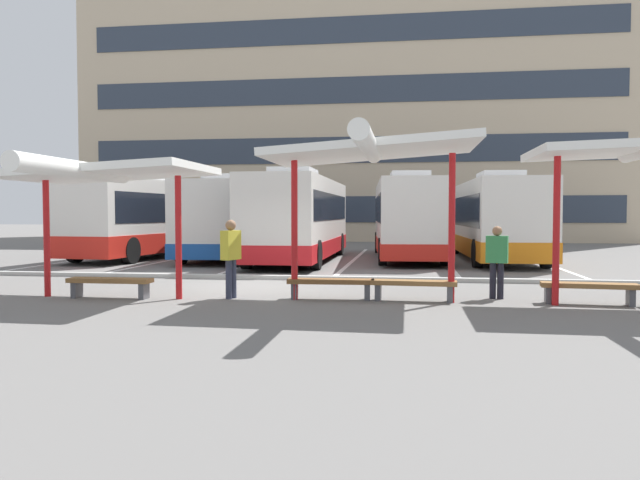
{
  "coord_description": "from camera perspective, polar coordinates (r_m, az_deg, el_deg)",
  "views": [
    {
      "loc": [
        3.99,
        -15.55,
        1.89
      ],
      "look_at": [
        1.25,
        3.61,
        1.05
      ],
      "focal_mm": 34.6,
      "sensor_mm": 36.0,
      "label": 1
    }
  ],
  "objects": [
    {
      "name": "lane_stripe_3",
      "position": [
        25.3,
        3.21,
        -1.79
      ],
      "size": [
        0.16,
        14.0,
        0.01
      ],
      "primitive_type": "cube",
      "color": "white",
      "rests_on": "ground"
    },
    {
      "name": "waiting_passenger_1",
      "position": [
        13.78,
        -8.24,
        -1.17
      ],
      "size": [
        0.37,
        0.55,
        1.75
      ],
      "color": "#33384C",
      "rests_on": "ground"
    },
    {
      "name": "bench_4",
      "position": [
        13.42,
        8.66,
        -4.18
      ],
      "size": [
        1.84,
        0.51,
        0.45
      ],
      "color": "brown",
      "rests_on": "ground"
    },
    {
      "name": "waiting_shelter_2",
      "position": [
        13.03,
        4.75,
        8.05
      ],
      "size": [
        4.37,
        5.18,
        3.46
      ],
      "color": "red",
      "rests_on": "ground"
    },
    {
      "name": "coach_bus_4",
      "position": [
        25.84,
        15.78,
        1.75
      ],
      "size": [
        2.85,
        10.69,
        3.46
      ],
      "color": "silver",
      "rests_on": "ground"
    },
    {
      "name": "waiting_shelter_1",
      "position": [
        14.29,
        -19.31,
        5.73
      ],
      "size": [
        4.13,
        5.1,
        2.98
      ],
      "color": "red",
      "rests_on": "ground"
    },
    {
      "name": "lane_stripe_2",
      "position": [
        25.87,
        -4.89,
        -1.7
      ],
      "size": [
        0.16,
        14.0,
        0.01
      ],
      "primitive_type": "cube",
      "color": "white",
      "rests_on": "ground"
    },
    {
      "name": "coach_bus_1",
      "position": [
        26.87,
        -8.11,
        1.89
      ],
      "size": [
        3.5,
        10.95,
        3.45
      ],
      "color": "silver",
      "rests_on": "ground"
    },
    {
      "name": "coach_bus_3",
      "position": [
        25.97,
        8.07,
        1.93
      ],
      "size": [
        3.2,
        10.48,
        3.51
      ],
      "color": "silver",
      "rests_on": "ground"
    },
    {
      "name": "terminal_building",
      "position": [
        48.26,
        3.39,
        11.92
      ],
      "size": [
        37.88,
        13.8,
        22.33
      ],
      "color": "#C6B293",
      "rests_on": "ground"
    },
    {
      "name": "bench_2",
      "position": [
        14.51,
        -18.85,
        -3.78
      ],
      "size": [
        1.89,
        0.43,
        0.45
      ],
      "color": "brown",
      "rests_on": "ground"
    },
    {
      "name": "lane_stripe_0",
      "position": [
        28.42,
        -19.41,
        -1.46
      ],
      "size": [
        0.16,
        14.0,
        0.01
      ],
      "primitive_type": "cube",
      "color": "white",
      "rests_on": "ground"
    },
    {
      "name": "bench_3",
      "position": [
        13.55,
        1.0,
        -4.08
      ],
      "size": [
        1.92,
        0.51,
        0.45
      ],
      "color": "brown",
      "rests_on": "ground"
    },
    {
      "name": "platform_kerb",
      "position": [
        17.72,
        -4.93,
        -3.45
      ],
      "size": [
        44.0,
        0.24,
        0.12
      ],
      "primitive_type": "cube",
      "color": "#ADADA8",
      "rests_on": "ground"
    },
    {
      "name": "waiting_passenger_0",
      "position": [
        14.14,
        16.04,
        -1.54
      ],
      "size": [
        0.5,
        0.33,
        1.61
      ],
      "color": "black",
      "rests_on": "ground"
    },
    {
      "name": "lane_stripe_5",
      "position": [
        25.73,
        19.67,
        -1.86
      ],
      "size": [
        0.16,
        14.0,
        0.01
      ],
      "primitive_type": "cube",
      "color": "white",
      "rests_on": "ground"
    },
    {
      "name": "bench_5",
      "position": [
        13.94,
        23.61,
        -4.11
      ],
      "size": [
        1.92,
        0.6,
        0.45
      ],
      "color": "brown",
      "rests_on": "ground"
    },
    {
      "name": "coach_bus_2",
      "position": [
        24.26,
        -1.9,
        1.95
      ],
      "size": [
        2.7,
        10.48,
        3.55
      ],
      "color": "silver",
      "rests_on": "ground"
    },
    {
      "name": "coach_bus_0",
      "position": [
        28.13,
        -14.97,
        1.93
      ],
      "size": [
        3.65,
        11.6,
        3.59
      ],
      "color": "silver",
      "rests_on": "ground"
    },
    {
      "name": "lane_stripe_4",
      "position": [
        25.25,
        11.51,
        -1.84
      ],
      "size": [
        0.16,
        14.0,
        0.01
      ],
      "primitive_type": "cube",
      "color": "white",
      "rests_on": "ground"
    },
    {
      "name": "lane_stripe_1",
      "position": [
        26.93,
        -12.49,
        -1.58
      ],
      "size": [
        0.16,
        14.0,
        0.01
      ],
      "primitive_type": "cube",
      "color": "white",
      "rests_on": "ground"
    },
    {
      "name": "ground_plane",
      "position": [
        16.17,
        -6.23,
        -4.24
      ],
      "size": [
        160.0,
        160.0,
        0.0
      ],
      "primitive_type": "plane",
      "color": "slate"
    }
  ]
}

